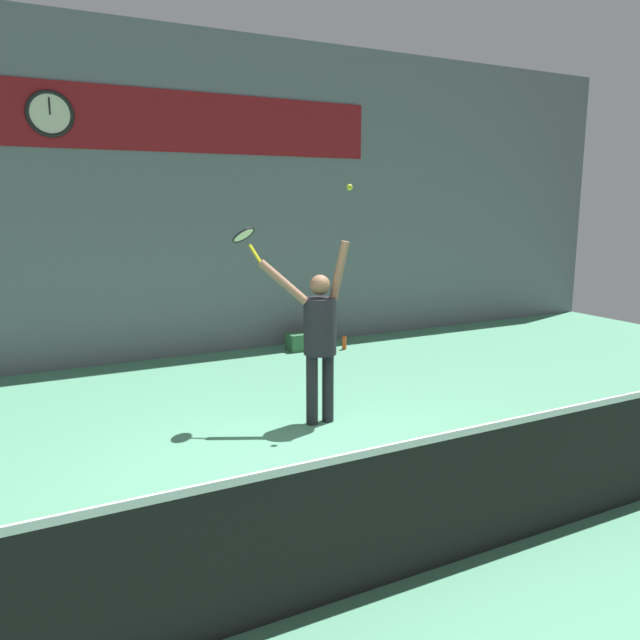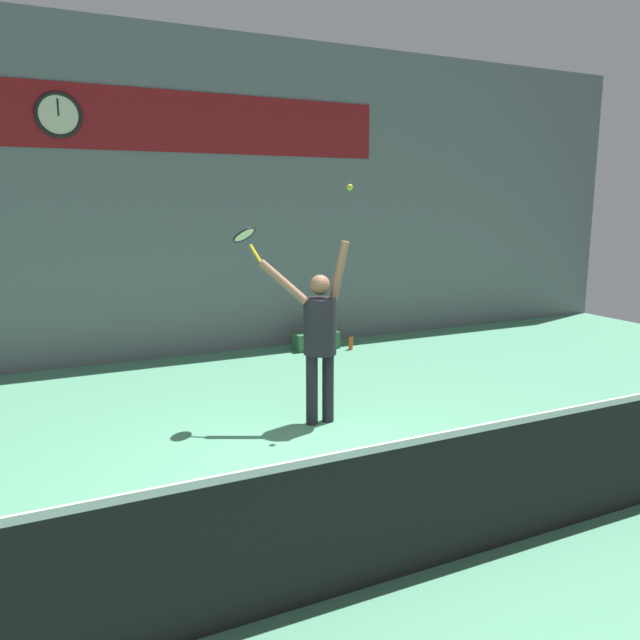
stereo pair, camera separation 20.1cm
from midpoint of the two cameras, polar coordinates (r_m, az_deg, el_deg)
name	(u,v)px [view 2 (the right image)]	position (r m, az deg, el deg)	size (l,w,h in m)	color
ground_plane	(326,486)	(5.60, 1.60, -14.92)	(18.00, 18.00, 0.00)	#4C8C6B
back_wall	(175,197)	(9.99, -12.56, 10.92)	(18.00, 0.10, 5.00)	slate
sponsor_banner	(173,121)	(10.00, -12.74, 17.30)	(6.78, 0.02, 0.89)	maroon
scoreboard_clock	(58,115)	(9.74, -22.24, 16.97)	(0.63, 0.06, 0.63)	beige
court_net	(422,502)	(4.30, 10.67, -16.03)	(7.27, 0.07, 1.06)	#333333
tennis_player	(319,332)	(6.78, 0.79, -1.11)	(0.93, 0.55, 2.02)	black
tennis_racket	(245,237)	(6.82, -5.99, 7.57)	(0.37, 0.38, 0.39)	yellow
tennis_ball	(350,187)	(6.69, 3.62, 12.02)	(0.07, 0.07, 0.07)	#CCDB2D
water_bottle	(351,343)	(10.41, 3.38, -2.10)	(0.07, 0.07, 0.25)	#D84C19
equipment_bag	(316,341)	(10.44, 0.18, -1.90)	(0.76, 0.29, 0.28)	#33663F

